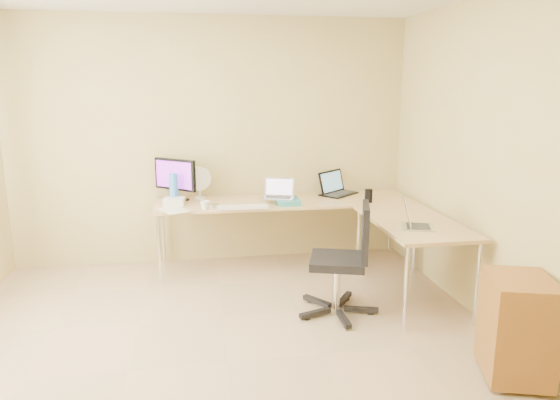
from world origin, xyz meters
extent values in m
plane|color=tan|center=(0.00, 0.00, 0.00)|extent=(4.50, 4.50, 0.00)
plane|color=tan|center=(0.00, 2.25, 1.30)|extent=(4.50, 0.00, 4.50)
plane|color=tan|center=(0.00, -2.25, 1.30)|extent=(4.50, 0.00, 4.50)
plane|color=tan|center=(2.10, 0.00, 1.30)|extent=(0.00, 4.50, 4.50)
cube|color=tan|center=(0.72, 1.85, 0.36)|extent=(2.65, 0.70, 0.73)
cube|color=tan|center=(1.70, 0.85, 0.36)|extent=(0.70, 1.30, 0.73)
cube|color=black|center=(-0.39, 2.00, 0.95)|extent=(0.50, 0.45, 0.44)
cube|color=teal|center=(0.72, 1.69, 0.76)|extent=(0.23, 0.31, 0.05)
cube|color=silver|center=(0.63, 1.70, 0.88)|extent=(0.36, 0.32, 0.20)
cube|color=black|center=(1.34, 2.02, 0.86)|extent=(0.51, 0.49, 0.26)
cube|color=white|center=(0.25, 1.55, 0.74)|extent=(0.50, 0.15, 0.02)
ellipsoid|color=white|center=(0.80, 1.57, 0.75)|extent=(0.10, 0.07, 0.03)
imported|color=white|center=(-0.10, 1.55, 0.77)|extent=(0.12, 0.12, 0.09)
cylinder|color=silver|center=(-0.01, 1.65, 0.74)|extent=(0.13, 0.13, 0.03)
cylinder|color=#317CD2|center=(-0.40, 1.86, 0.88)|extent=(0.11, 0.11, 0.31)
cube|color=silver|center=(-0.40, 1.57, 0.73)|extent=(0.33, 0.37, 0.01)
cube|color=beige|center=(-0.40, 1.79, 0.77)|extent=(0.22, 0.17, 0.07)
cylinder|color=white|center=(-0.15, 2.05, 0.89)|extent=(0.32, 0.32, 0.31)
cylinder|color=black|center=(1.54, 1.60, 0.80)|extent=(0.10, 0.10, 0.13)
cube|color=silver|center=(1.64, 0.62, 0.83)|extent=(0.37, 0.33, 0.21)
cube|color=black|center=(0.96, 0.66, 0.50)|extent=(0.72, 0.72, 0.96)
cube|color=brown|center=(1.85, -0.49, 0.36)|extent=(0.51, 0.57, 0.66)
camera|label=1|loc=(-0.16, -3.26, 1.88)|focal=32.86mm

